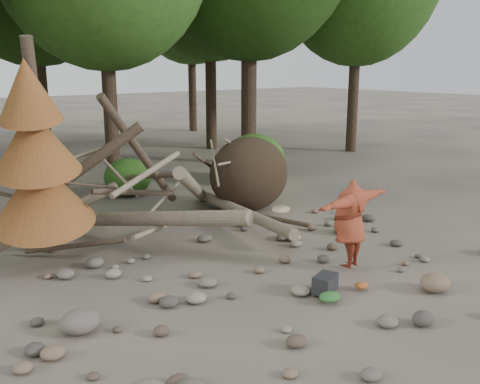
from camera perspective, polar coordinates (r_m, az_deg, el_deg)
ground at (r=9.69m, az=4.93°, el=-9.84°), size 120.00×120.00×0.00m
deadfall_pile at (r=13.75m, az=-0.76°, el=1.42°), size 8.55×5.24×3.30m
dead_conifer at (r=10.45m, az=-20.82°, el=3.14°), size 2.06×2.16×4.35m
bush_mid at (r=16.20m, az=-11.87°, el=1.56°), size 1.40×1.40×1.12m
bush_right at (r=17.73m, az=1.55°, el=3.65°), size 2.00×2.00×1.60m
frisbee_thrower at (r=10.23m, az=11.65°, el=-3.29°), size 3.41×1.02×1.69m
backpack at (r=9.32m, az=9.06°, el=-9.94°), size 0.52×0.43×0.30m
cloth_green at (r=9.05m, az=9.54°, el=-11.25°), size 0.38×0.32×0.14m
cloth_orange at (r=9.64m, az=12.82°, el=-9.95°), size 0.26×0.22×0.10m
boulder_front_right at (r=9.93m, az=20.10°, el=-9.06°), size 0.54×0.48×0.32m
boulder_mid_right at (r=12.62m, az=11.08°, el=-3.66°), size 0.54×0.49×0.33m
boulder_mid_left at (r=8.35m, az=-16.73°, el=-13.09°), size 0.59×0.53×0.35m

